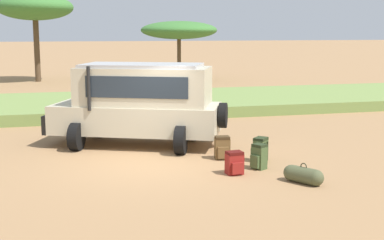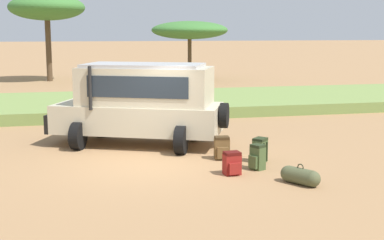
% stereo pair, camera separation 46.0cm
% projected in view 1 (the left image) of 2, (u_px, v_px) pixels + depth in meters
% --- Properties ---
extents(ground_plane, '(320.00, 320.00, 0.00)m').
position_uv_depth(ground_plane, '(149.00, 165.00, 13.70)').
color(ground_plane, '#9E754C').
extents(grass_bank, '(120.00, 7.00, 0.44)m').
position_uv_depth(grass_bank, '(108.00, 104.00, 23.23)').
color(grass_bank, olive).
rests_on(grass_bank, ground_plane).
extents(safari_vehicle, '(5.38, 3.85, 2.44)m').
position_uv_depth(safari_vehicle, '(140.00, 102.00, 15.82)').
color(safari_vehicle, beige).
rests_on(safari_vehicle, ground_plane).
extents(backpack_beside_front_wheel, '(0.43, 0.42, 0.62)m').
position_uv_depth(backpack_beside_front_wheel, '(222.00, 148.00, 14.26)').
color(backpack_beside_front_wheel, brown).
rests_on(backpack_beside_front_wheel, ground_plane).
extents(backpack_cluster_center, '(0.42, 0.42, 0.56)m').
position_uv_depth(backpack_cluster_center, '(235.00, 163.00, 12.75)').
color(backpack_cluster_center, maroon).
rests_on(backpack_cluster_center, ground_plane).
extents(backpack_near_rear_wheel, '(0.49, 0.49, 0.65)m').
position_uv_depth(backpack_near_rear_wheel, '(260.00, 150.00, 13.97)').
color(backpack_near_rear_wheel, '#42562D').
rests_on(backpack_near_rear_wheel, ground_plane).
extents(backpack_outermost, '(0.43, 0.41, 0.63)m').
position_uv_depth(backpack_outermost, '(259.00, 157.00, 13.23)').
color(backpack_outermost, '#42562D').
rests_on(backpack_outermost, ground_plane).
extents(duffel_bag_low_black_case, '(0.70, 0.90, 0.47)m').
position_uv_depth(duffel_bag_low_black_case, '(303.00, 175.00, 12.01)').
color(duffel_bag_low_black_case, '#4C5133').
rests_on(duffel_bag_low_black_case, ground_plane).
extents(acacia_tree_left_mid, '(5.02, 5.30, 5.76)m').
position_uv_depth(acacia_tree_left_mid, '(35.00, 8.00, 35.20)').
color(acacia_tree_left_mid, brown).
rests_on(acacia_tree_left_mid, ground_plane).
extents(acacia_tree_centre_back, '(5.19, 5.08, 4.03)m').
position_uv_depth(acacia_tree_centre_back, '(179.00, 30.00, 36.26)').
color(acacia_tree_centre_back, brown).
rests_on(acacia_tree_centre_back, ground_plane).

